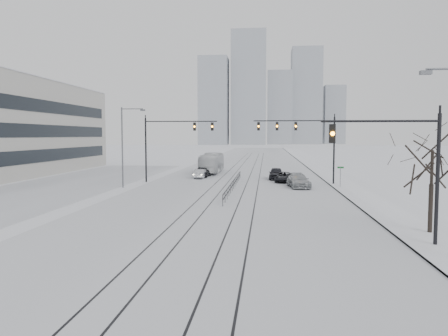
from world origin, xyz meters
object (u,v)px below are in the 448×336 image
Objects in this scene: traffic_mast_near at (406,160)px; sedan_nb_right at (298,181)px; bare_tree at (432,159)px; sedan_sb_outer at (200,174)px; sedan_sb_inner at (202,172)px; sedan_nb_front at (284,177)px; sedan_nb_far at (276,174)px; box_truck at (212,163)px.

traffic_mast_near is 1.34× the size of sedan_nb_right.
bare_tree is 1.61× the size of sedan_sb_outer.
traffic_mast_near is 39.07m from sedan_sb_outer.
sedan_sb_inner reaches higher than sedan_nb_front.
sedan_nb_far is at bearing 104.64° from bare_tree.
sedan_nb_far reaches higher than sedan_nb_right.
sedan_nb_far is (-5.93, 34.93, -3.78)m from traffic_mast_near.
box_truck is (-12.07, 18.06, 0.79)m from sedan_nb_right.
sedan_sb_outer is 8.63m from box_truck.
sedan_sb_outer is at bearing 114.62° from traffic_mast_near.
sedan_nb_right is at bearing 145.70° from sedan_sb_outer.
sedan_nb_front is 5.83m from sedan_nb_right.
sedan_sb_outer is (-18.60, 32.34, -3.87)m from bare_tree.
sedan_nb_right is at bearing -68.74° from sedan_nb_front.
sedan_sb_outer is at bearing 135.60° from sedan_nb_right.
sedan_sb_inner is 10.46m from sedan_nb_far.
sedan_nb_far is at bearing 96.85° from sedan_nb_right.
sedan_nb_front is 0.98× the size of sedan_nb_far.
bare_tree is at bearing -67.60° from sedan_nb_front.
bare_tree is 44.83m from box_truck.
box_truck is (0.47, 6.87, 0.81)m from sedan_sb_inner.
box_truck is at bearing 139.34° from sedan_nb_far.
sedan_sb_inner is (-18.58, 34.03, -3.76)m from bare_tree.
traffic_mast_near is 46.73m from box_truck.
traffic_mast_near is at bearing 115.08° from sedan_sb_inner.
sedan_sb_outer is (-0.02, -1.70, -0.11)m from sedan_sb_inner.
bare_tree reaches higher than sedan_nb_front.
traffic_mast_near reaches higher than sedan_nb_front.
sedan_nb_front is at bearing 104.54° from bare_tree.
sedan_sb_inner is 1.70m from sedan_sb_outer.
traffic_mast_near reaches higher than sedan_nb_far.
sedan_sb_inner is 16.81m from sedan_nb_right.
sedan_sb_inner reaches higher than sedan_sb_outer.
sedan_nb_right is (1.35, -5.67, 0.13)m from sedan_nb_front.
sedan_nb_right is 1.13× the size of sedan_nb_far.
sedan_nb_right is at bearing 124.26° from box_truck.
traffic_mast_near reaches higher than sedan_sb_outer.
sedan_sb_outer is 0.73× the size of sedan_nb_right.
sedan_sb_inner is at bearing 130.93° from sedan_nb_right.
sedan_nb_right is 0.47× the size of box_truck.
sedan_nb_front is 0.86× the size of sedan_nb_right.
traffic_mast_near is 35.63m from sedan_nb_far.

